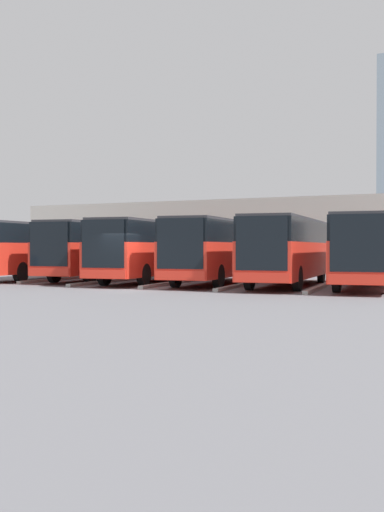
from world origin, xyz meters
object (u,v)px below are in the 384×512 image
object	(u,v)px
bus_2	(219,249)
bus_3	(153,249)
bus_0	(369,249)
bus_4	(103,248)
bus_1	(289,249)
bus_5	(41,248)

from	to	relation	value
bus_2	bus_3	bearing A→B (deg)	-2.97
bus_2	bus_0	bearing A→B (deg)	172.68
bus_2	bus_4	bearing A→B (deg)	-11.70
bus_1	bus_2	bearing A→B (deg)	-10.55
bus_2	bus_3	xyz separation A→B (m)	(3.79, 0.24, 0.00)
bus_2	bus_5	world-z (taller)	same
bus_3	bus_0	bearing A→B (deg)	174.13
bus_4	bus_3	bearing A→B (deg)	159.81
bus_1	bus_0	bearing A→B (deg)	175.92
bus_0	bus_4	xyz separation A→B (m)	(15.15, -0.78, 0.00)
bus_1	bus_5	bearing A→B (deg)	-6.78
bus_2	bus_5	size ratio (longest dim) A/B	1.00
bus_1	bus_3	size ratio (longest dim) A/B	1.00
bus_3	bus_5	distance (m)	7.58
bus_0	bus_5	distance (m)	18.94
bus_0	bus_3	size ratio (longest dim) A/B	1.00
bus_5	bus_1	bearing A→B (deg)	173.22
bus_0	bus_5	world-z (taller)	same
bus_3	bus_5	xyz separation A→B (m)	(7.58, -0.03, 0.00)
bus_0	bus_5	bearing A→B (deg)	-6.24
bus_5	bus_2	bearing A→B (deg)	174.48
bus_4	bus_1	bearing A→B (deg)	168.69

